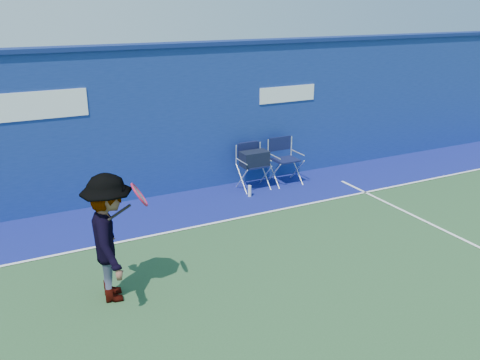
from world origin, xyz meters
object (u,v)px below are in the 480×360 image
directors_chair_left (253,170)px  water_bottle (250,191)px  tennis_player (110,238)px  directors_chair_right (285,170)px

directors_chair_left → water_bottle: 0.58m
directors_chair_left → tennis_player: (-3.72, -2.93, 0.47)m
directors_chair_right → tennis_player: (-4.51, -2.91, 0.57)m
directors_chair_right → water_bottle: directors_chair_right is taller
directors_chair_right → water_bottle: bearing=-160.7°
directors_chair_left → directors_chair_right: 0.80m
directors_chair_left → water_bottle: (-0.30, -0.40, -0.30)m
directors_chair_right → tennis_player: tennis_player is taller
directors_chair_left → directors_chair_right: bearing=-1.1°
directors_chair_left → tennis_player: tennis_player is taller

